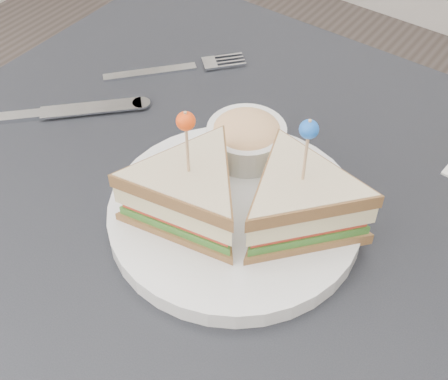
% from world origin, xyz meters
% --- Properties ---
extents(table, '(0.80, 0.80, 0.75)m').
position_xyz_m(table, '(0.00, 0.00, 0.67)').
color(table, black).
rests_on(table, ground).
extents(plate_meal, '(0.34, 0.34, 0.15)m').
position_xyz_m(plate_meal, '(0.02, 0.02, 0.79)').
color(plate_meal, white).
rests_on(plate_meal, table).
extents(cutlery_fork, '(0.14, 0.16, 0.01)m').
position_xyz_m(cutlery_fork, '(-0.20, 0.20, 0.75)').
color(cutlery_fork, silver).
rests_on(cutlery_fork, table).
extents(cutlery_knife, '(0.18, 0.18, 0.01)m').
position_xyz_m(cutlery_knife, '(-0.27, 0.03, 0.75)').
color(cutlery_knife, silver).
rests_on(cutlery_knife, table).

